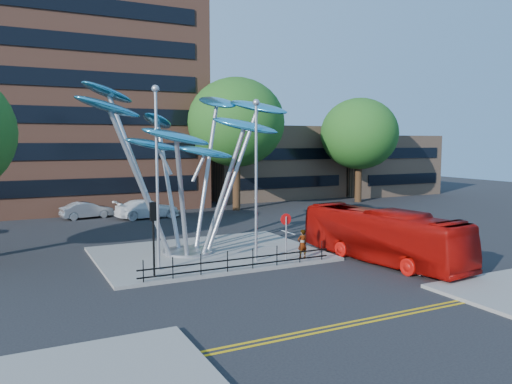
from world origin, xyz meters
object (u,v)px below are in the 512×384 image
no_entry_sign_island (286,228)px  parked_car_mid (87,210)px  leaf_sculpture (184,131)px  red_bus (382,236)px  parked_car_right (147,209)px  pedestrian (302,244)px  tree_far (359,134)px  tree_right (236,123)px  street_lamp_right (256,166)px  traffic_light_island (153,223)px  street_lamp_left (157,162)px

no_entry_sign_island → parked_car_mid: (-7.09, 20.48, -1.13)m
leaf_sculpture → no_entry_sign_island: 7.71m
red_bus → parked_car_right: bearing=103.0°
pedestrian → parked_car_mid: 22.04m
tree_far → no_entry_sign_island: tree_far is taller
tree_right → red_bus: 22.62m
tree_right → no_entry_sign_island: bearing=-107.1°
red_bus → pedestrian: size_ratio=6.53×
parked_car_right → leaf_sculpture: bearing=171.1°
tree_right → street_lamp_right: size_ratio=1.46×
tree_right → parked_car_mid: 15.05m
tree_right → pedestrian: tree_right is taller
traffic_light_island → parked_car_mid: traffic_light_island is taller
street_lamp_right → parked_car_mid: 21.23m
street_lamp_left → red_bus: size_ratio=0.88×
traffic_light_island → no_entry_sign_island: 7.05m
tree_far → red_bus: tree_far is taller
parked_car_right → traffic_light_island: bearing=163.6°
street_lamp_left → parked_car_right: (3.91, 17.41, -4.59)m
tree_far → traffic_light_island: (-27.00, -19.50, -4.49)m
no_entry_sign_island → red_bus: bearing=-24.4°
street_lamp_right → tree_right: bearing=68.5°
red_bus → pedestrian: red_bus is taller
tree_right → no_entry_sign_island: 21.31m
street_lamp_left → no_entry_sign_island: (6.50, -0.98, -3.54)m
tree_right → street_lamp_right: 20.64m
tree_right → leaf_sculpture: bearing=-123.3°
parked_car_mid → parked_car_right: 4.96m
tree_far → parked_car_right: 23.49m
red_bus → pedestrian: (-3.60, 2.08, -0.48)m
tree_far → parked_car_mid: bearing=177.9°
traffic_light_island → no_entry_sign_island: bearing=0.1°
street_lamp_right → parked_car_right: street_lamp_right is taller
tree_far → street_lamp_right: 28.76m
tree_far → leaf_sculpture: size_ratio=0.85×
street_lamp_left → parked_car_mid: 20.06m
pedestrian → parked_car_right: (-3.59, 18.41, -0.15)m
leaf_sculpture → traffic_light_island: (-2.93, -4.18, -4.26)m
traffic_light_island → parked_car_right: (4.41, 18.41, -1.84)m
tree_right → traffic_light_island: (-13.00, -19.50, -5.42)m
street_lamp_right → parked_car_mid: (-5.59, 20.00, -4.41)m
street_lamp_right → parked_car_right: bearing=93.5°
tree_far → parked_car_mid: 27.86m
no_entry_sign_island → pedestrian: 1.34m
tree_right → traffic_light_island: 24.06m
street_lamp_left → street_lamp_right: bearing=-5.7°
tree_right → pedestrian: bearing=-104.4°
red_bus → street_lamp_right: bearing=150.7°
street_lamp_left → pedestrian: street_lamp_left is taller
leaf_sculpture → red_bus: 12.01m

